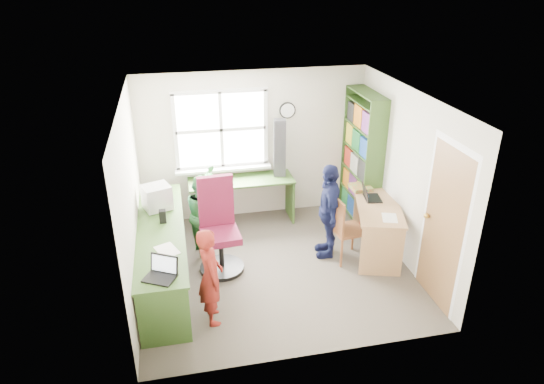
{
  "coord_description": "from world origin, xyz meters",
  "views": [
    {
      "loc": [
        -1.22,
        -5.5,
        3.83
      ],
      "look_at": [
        0.0,
        0.25,
        1.05
      ],
      "focal_mm": 32.0,
      "sensor_mm": 36.0,
      "label": 1
    }
  ],
  "objects_px": {
    "crt_monitor": "(157,197)",
    "cd_tower": "(280,148)",
    "person_navy": "(329,211)",
    "laptop_left": "(162,272)",
    "person_red": "(210,276)",
    "l_desk": "(179,262)",
    "wooden_chair": "(344,227)",
    "right_desk": "(377,218)",
    "laptop_right": "(370,196)",
    "swivel_chair": "(219,231)",
    "potted_plant": "(210,174)",
    "bookshelf": "(362,161)",
    "person_green": "(203,214)"
  },
  "relations": [
    {
      "from": "laptop_left",
      "to": "person_red",
      "type": "relative_size",
      "value": 0.34
    },
    {
      "from": "cd_tower",
      "to": "person_green",
      "type": "xyz_separation_m",
      "value": [
        -1.29,
        -0.78,
        -0.62
      ]
    },
    {
      "from": "l_desk",
      "to": "person_red",
      "type": "xyz_separation_m",
      "value": [
        0.35,
        -0.6,
        0.15
      ]
    },
    {
      "from": "wooden_chair",
      "to": "potted_plant",
      "type": "height_order",
      "value": "potted_plant"
    },
    {
      "from": "right_desk",
      "to": "potted_plant",
      "type": "relative_size",
      "value": 5.17
    },
    {
      "from": "wooden_chair",
      "to": "laptop_right",
      "type": "relative_size",
      "value": 2.82
    },
    {
      "from": "person_navy",
      "to": "person_green",
      "type": "bearing_deg",
      "value": -95.22
    },
    {
      "from": "bookshelf",
      "to": "potted_plant",
      "type": "xyz_separation_m",
      "value": [
        -2.39,
        0.26,
        -0.11
      ]
    },
    {
      "from": "laptop_right",
      "to": "crt_monitor",
      "type": "bearing_deg",
      "value": 92.82
    },
    {
      "from": "swivel_chair",
      "to": "person_navy",
      "type": "relative_size",
      "value": 0.94
    },
    {
      "from": "laptop_left",
      "to": "bookshelf",
      "type": "bearing_deg",
      "value": 63.15
    },
    {
      "from": "swivel_chair",
      "to": "person_navy",
      "type": "xyz_separation_m",
      "value": [
        1.55,
        0.01,
        0.14
      ]
    },
    {
      "from": "right_desk",
      "to": "potted_plant",
      "type": "distance_m",
      "value": 2.63
    },
    {
      "from": "potted_plant",
      "to": "laptop_left",
      "type": "bearing_deg",
      "value": -107.19
    },
    {
      "from": "crt_monitor",
      "to": "person_navy",
      "type": "distance_m",
      "value": 2.39
    },
    {
      "from": "bookshelf",
      "to": "crt_monitor",
      "type": "relative_size",
      "value": 4.78
    },
    {
      "from": "potted_plant",
      "to": "swivel_chair",
      "type": "bearing_deg",
      "value": -90.2
    },
    {
      "from": "swivel_chair",
      "to": "potted_plant",
      "type": "xyz_separation_m",
      "value": [
        0.0,
        1.24,
        0.33
      ]
    },
    {
      "from": "swivel_chair",
      "to": "laptop_right",
      "type": "distance_m",
      "value": 2.22
    },
    {
      "from": "l_desk",
      "to": "wooden_chair",
      "type": "distance_m",
      "value": 2.3
    },
    {
      "from": "wooden_chair",
      "to": "crt_monitor",
      "type": "relative_size",
      "value": 2.2
    },
    {
      "from": "crt_monitor",
      "to": "cd_tower",
      "type": "distance_m",
      "value": 2.09
    },
    {
      "from": "l_desk",
      "to": "cd_tower",
      "type": "bearing_deg",
      "value": 46.08
    },
    {
      "from": "wooden_chair",
      "to": "person_red",
      "type": "relative_size",
      "value": 0.79
    },
    {
      "from": "bookshelf",
      "to": "person_navy",
      "type": "relative_size",
      "value": 1.51
    },
    {
      "from": "person_navy",
      "to": "person_red",
      "type": "bearing_deg",
      "value": -47.69
    },
    {
      "from": "l_desk",
      "to": "laptop_right",
      "type": "bearing_deg",
      "value": 12.94
    },
    {
      "from": "swivel_chair",
      "to": "laptop_left",
      "type": "height_order",
      "value": "swivel_chair"
    },
    {
      "from": "cd_tower",
      "to": "l_desk",
      "type": "bearing_deg",
      "value": -125.74
    },
    {
      "from": "person_green",
      "to": "person_navy",
      "type": "relative_size",
      "value": 0.85
    },
    {
      "from": "cd_tower",
      "to": "person_navy",
      "type": "distance_m",
      "value": 1.42
    },
    {
      "from": "right_desk",
      "to": "laptop_right",
      "type": "distance_m",
      "value": 0.34
    },
    {
      "from": "right_desk",
      "to": "wooden_chair",
      "type": "relative_size",
      "value": 1.47
    },
    {
      "from": "bookshelf",
      "to": "person_red",
      "type": "xyz_separation_m",
      "value": [
        -2.61,
        -2.07,
        -0.4
      ]
    },
    {
      "from": "laptop_left",
      "to": "l_desk",
      "type": "bearing_deg",
      "value": 104.14
    },
    {
      "from": "l_desk",
      "to": "crt_monitor",
      "type": "relative_size",
      "value": 6.72
    },
    {
      "from": "crt_monitor",
      "to": "person_red",
      "type": "distance_m",
      "value": 1.68
    },
    {
      "from": "l_desk",
      "to": "wooden_chair",
      "type": "xyz_separation_m",
      "value": [
        2.28,
        0.31,
        0.07
      ]
    },
    {
      "from": "crt_monitor",
      "to": "cd_tower",
      "type": "height_order",
      "value": "cd_tower"
    },
    {
      "from": "l_desk",
      "to": "laptop_left",
      "type": "height_order",
      "value": "laptop_left"
    },
    {
      "from": "wooden_chair",
      "to": "l_desk",
      "type": "bearing_deg",
      "value": -178.82
    },
    {
      "from": "right_desk",
      "to": "laptop_right",
      "type": "bearing_deg",
      "value": 121.09
    },
    {
      "from": "laptop_right",
      "to": "person_navy",
      "type": "relative_size",
      "value": 0.25
    },
    {
      "from": "l_desk",
      "to": "person_red",
      "type": "relative_size",
      "value": 2.43
    },
    {
      "from": "person_green",
      "to": "person_navy",
      "type": "xyz_separation_m",
      "value": [
        1.72,
        -0.48,
        0.11
      ]
    },
    {
      "from": "cd_tower",
      "to": "person_red",
      "type": "bearing_deg",
      "value": -111.44
    },
    {
      "from": "right_desk",
      "to": "wooden_chair",
      "type": "bearing_deg",
      "value": -151.98
    },
    {
      "from": "cd_tower",
      "to": "person_green",
      "type": "height_order",
      "value": "cd_tower"
    },
    {
      "from": "right_desk",
      "to": "person_red",
      "type": "bearing_deg",
      "value": -140.85
    },
    {
      "from": "l_desk",
      "to": "potted_plant",
      "type": "xyz_separation_m",
      "value": [
        0.57,
        1.73,
        0.43
      ]
    }
  ]
}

